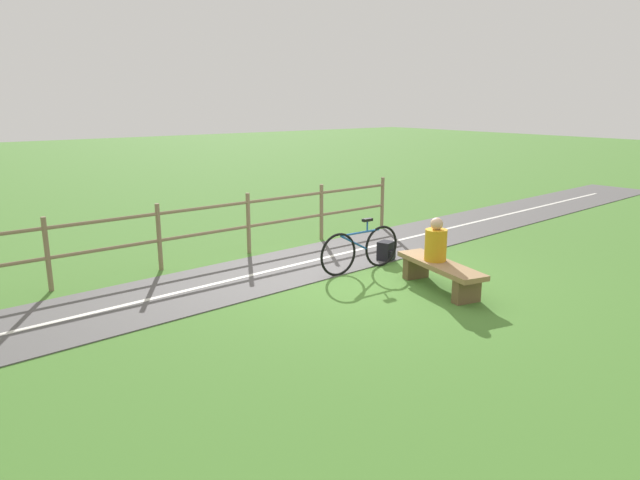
{
  "coord_description": "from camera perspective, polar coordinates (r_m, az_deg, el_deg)",
  "views": [
    {
      "loc": [
        -6.95,
        6.33,
        2.98
      ],
      "look_at": [
        -0.38,
        1.3,
        0.94
      ],
      "focal_mm": 32.12,
      "sensor_mm": 36.0,
      "label": 1
    }
  ],
  "objects": [
    {
      "name": "person_seated",
      "position": [
        9.38,
        11.46,
        -0.26
      ],
      "size": [
        0.42,
        0.42,
        0.71
      ],
      "rotation": [
        0.0,
        0.0,
        -0.22
      ],
      "color": "orange",
      "rests_on": "bench"
    },
    {
      "name": "paved_path",
      "position": [
        8.92,
        -20.27,
        -6.51
      ],
      "size": [
        4.36,
        36.06,
        0.02
      ],
      "primitive_type": "cube",
      "rotation": [
        0.0,
        0.0,
        0.07
      ],
      "color": "#565454",
      "rests_on": "ground_plane"
    },
    {
      "name": "ground_plane",
      "position": [
        9.86,
        4.64,
        -3.81
      ],
      "size": [
        80.0,
        80.0,
        0.0
      ],
      "primitive_type": "plane",
      "color": "#477A2D"
    },
    {
      "name": "bicycle",
      "position": [
        10.16,
        4.05,
        -0.93
      ],
      "size": [
        0.09,
        1.76,
        0.94
      ],
      "rotation": [
        0.0,
        0.0,
        1.55
      ],
      "color": "black",
      "rests_on": "ground_plane"
    },
    {
      "name": "bench",
      "position": [
        9.37,
        11.87,
        -3.02
      ],
      "size": [
        1.86,
        0.86,
        0.45
      ],
      "rotation": [
        0.0,
        0.0,
        -0.22
      ],
      "color": "#937047",
      "rests_on": "ground_plane"
    },
    {
      "name": "path_centre_line",
      "position": [
        8.92,
        -20.28,
        -6.45
      ],
      "size": [
        2.18,
        31.94,
        0.0
      ],
      "primitive_type": "cube",
      "rotation": [
        0.0,
        0.0,
        0.07
      ],
      "color": "silver",
      "rests_on": "paved_path"
    },
    {
      "name": "backpack",
      "position": [
        10.91,
        6.6,
        -1.12
      ],
      "size": [
        0.35,
        0.34,
        0.37
      ],
      "rotation": [
        0.0,
        0.0,
        1.89
      ],
      "color": "black",
      "rests_on": "ground_plane"
    }
  ]
}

